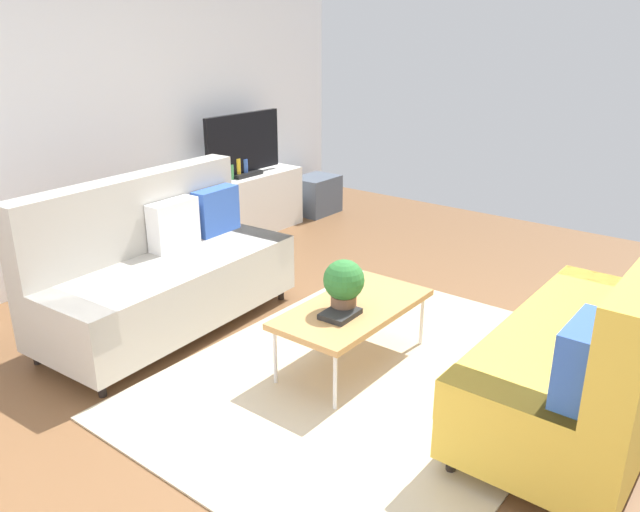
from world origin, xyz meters
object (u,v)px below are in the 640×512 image
at_px(coffee_table, 353,309).
at_px(vase_1, 211,173).
at_px(potted_plant, 344,283).
at_px(couch_beige, 162,269).
at_px(bottle_0, 231,172).
at_px(bottle_2, 245,168).
at_px(storage_trunk, 316,195).
at_px(tv_console, 244,205).
at_px(couch_green, 599,353).
at_px(tv, 243,146).
at_px(table_book_0, 340,314).
at_px(vase_0, 197,176).
at_px(bottle_1, 238,168).

relative_size(coffee_table, vase_1, 6.27).
bearing_deg(potted_plant, couch_beige, 101.81).
bearing_deg(vase_1, potted_plant, -116.00).
distance_m(vase_1, bottle_0, 0.21).
distance_m(vase_1, bottle_2, 0.40).
relative_size(coffee_table, bottle_0, 7.28).
bearing_deg(vase_1, storage_trunk, -5.74).
height_order(tv_console, storage_trunk, tv_console).
distance_m(couch_green, vase_1, 4.07).
xyz_separation_m(tv, table_book_0, (-1.72, -2.50, -0.51)).
bearing_deg(storage_trunk, tv, 175.84).
bearing_deg(couch_green, table_book_0, 108.66).
distance_m(vase_0, vase_1, 0.19).
bearing_deg(bottle_1, table_book_0, -122.96).
xyz_separation_m(table_book_0, bottle_0, (1.51, 2.48, 0.28)).
xyz_separation_m(coffee_table, bottle_2, (1.53, 2.46, 0.34)).
bearing_deg(vase_1, vase_0, 180.00).
bearing_deg(coffee_table, bottle_1, 59.77).
distance_m(potted_plant, vase_0, 2.75).
bearing_deg(bottle_2, couch_green, -107.81).
relative_size(tv, vase_1, 5.70).
xyz_separation_m(coffee_table, vase_0, (0.96, 2.55, 0.34)).
relative_size(bottle_0, bottle_2, 0.86).
bearing_deg(table_book_0, coffee_table, 8.22).
height_order(tv, potted_plant, tv).
distance_m(tv, storage_trunk, 1.32).
bearing_deg(tv_console, coffee_table, -121.62).
bearing_deg(tv, vase_0, 173.12).
bearing_deg(bottle_1, bottle_0, 180.00).
height_order(coffee_table, vase_0, vase_0).
xyz_separation_m(couch_green, tv, (1.25, 3.90, 0.51)).
distance_m(couch_green, bottle_2, 4.08).
bearing_deg(potted_plant, tv, 56.55).
height_order(tv_console, table_book_0, tv_console).
relative_size(table_book_0, bottle_2, 1.36).
xyz_separation_m(coffee_table, bottle_0, (1.33, 2.46, 0.32)).
xyz_separation_m(tv_console, storage_trunk, (1.10, -0.10, -0.10)).
distance_m(tv, vase_1, 0.46).
bearing_deg(couch_beige, potted_plant, 98.51).
height_order(couch_green, table_book_0, couch_green).
xyz_separation_m(couch_beige, bottle_0, (1.72, 1.03, 0.27)).
bearing_deg(bottle_2, couch_beige, -151.68).
xyz_separation_m(vase_1, bottle_2, (0.39, -0.09, 0.00)).
height_order(storage_trunk, table_book_0, table_book_0).
distance_m(potted_plant, bottle_1, 2.88).
bearing_deg(couch_beige, storage_trunk, -165.45).
relative_size(vase_1, bottle_0, 1.16).
bearing_deg(vase_1, bottle_0, -25.52).
bearing_deg(tv_console, couch_green, -107.71).
height_order(couch_beige, potted_plant, couch_beige).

